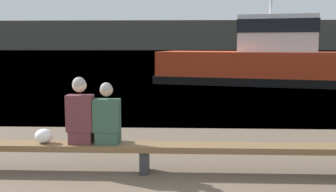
{
  "coord_description": "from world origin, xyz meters",
  "views": [
    {
      "loc": [
        0.58,
        -3.55,
        1.92
      ],
      "look_at": [
        0.17,
        5.57,
        0.78
      ],
      "focal_mm": 45.0,
      "sensor_mm": 36.0,
      "label": 1
    }
  ],
  "objects": [
    {
      "name": "tugboat_red",
      "position": [
        4.44,
        16.64,
        1.02
      ],
      "size": [
        10.8,
        5.72,
        5.78
      ],
      "rotation": [
        0.0,
        0.0,
        1.31
      ],
      "color": "red",
      "rests_on": "water_surface"
    },
    {
      "name": "person_left",
      "position": [
        -1.0,
        2.57,
        0.87
      ],
      "size": [
        0.39,
        0.39,
        1.0
      ],
      "color": "#56282D",
      "rests_on": "bench_main"
    },
    {
      "name": "far_shoreline",
      "position": [
        0.0,
        124.16,
        4.26
      ],
      "size": [
        600.0,
        12.0,
        8.52
      ],
      "primitive_type": "cube",
      "color": "#4C4C42",
      "rests_on": "ground"
    },
    {
      "name": "person_right",
      "position": [
        -0.6,
        2.58,
        0.82
      ],
      "size": [
        0.39,
        0.39,
        0.92
      ],
      "color": "#2D4C3D",
      "rests_on": "bench_main"
    },
    {
      "name": "water_surface",
      "position": [
        0.0,
        125.9,
        0.0
      ],
      "size": [
        240.0,
        240.0,
        0.0
      ],
      "primitive_type": "plane",
      "color": "teal",
      "rests_on": "ground"
    },
    {
      "name": "shopping_bag",
      "position": [
        -1.56,
        2.56,
        0.54
      ],
      "size": [
        0.27,
        0.23,
        0.22
      ],
      "color": "white",
      "rests_on": "bench_main"
    },
    {
      "name": "bench_main",
      "position": [
        -0.05,
        2.57,
        0.36
      ],
      "size": [
        6.92,
        0.41,
        0.43
      ],
      "color": "brown",
      "rests_on": "ground"
    }
  ]
}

